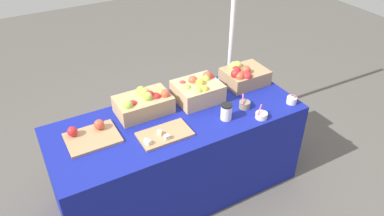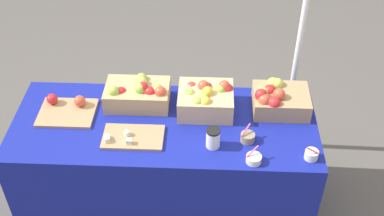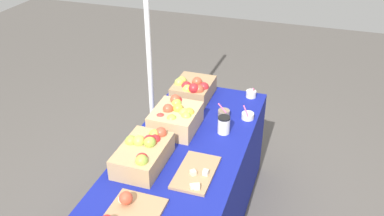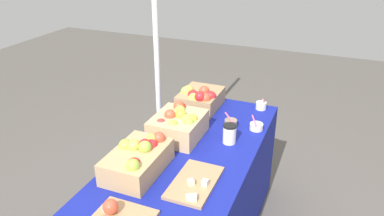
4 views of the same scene
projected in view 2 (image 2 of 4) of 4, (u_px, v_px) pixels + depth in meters
The scene contains 12 objects.
ground_plane at pixel (168, 199), 3.53m from camera, with size 10.00×10.00×0.00m, color #56514C.
table at pixel (166, 164), 3.29m from camera, with size 1.90×0.76×0.74m, color navy.
apple_crate_left at pixel (278, 99), 3.10m from camera, with size 0.35×0.28×0.19m.
apple_crate_middle at pixel (206, 99), 3.10m from camera, with size 0.34×0.30×0.20m.
apple_crate_right at pixel (138, 94), 3.15m from camera, with size 0.41×0.26×0.19m.
cutting_board_front at pixel (132, 137), 2.94m from camera, with size 0.36×0.21×0.05m.
cutting_board_back at pixel (67, 109), 3.12m from camera, with size 0.35×0.28×0.09m.
sample_bowl_near at pixel (248, 137), 2.91m from camera, with size 0.09×0.09×0.10m.
sample_bowl_mid at pixel (254, 159), 2.79m from camera, with size 0.09×0.09×0.09m.
sample_bowl_far at pixel (311, 155), 2.80m from camera, with size 0.08×0.08×0.10m.
coffee_cup at pixel (213, 138), 2.86m from camera, with size 0.08×0.08×0.12m.
tent_pole at pixel (303, 23), 3.24m from camera, with size 0.04×0.04×2.23m, color white.
Camera 2 is at (0.27, -2.27, 2.78)m, focal length 46.01 mm.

